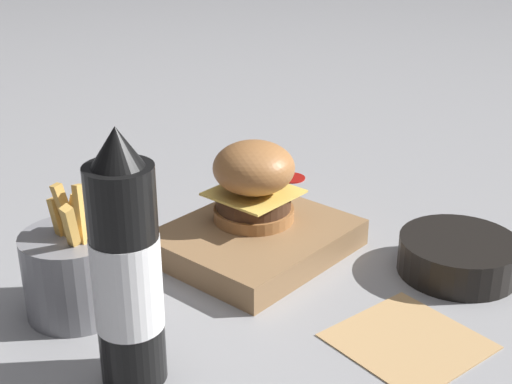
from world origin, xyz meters
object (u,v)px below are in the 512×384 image
Objects in this scene: serving_board at (256,240)px; side_bowl at (458,255)px; burger at (254,181)px; fries_basket at (75,271)px; ketchup_bottle at (127,272)px; spoon at (67,231)px.

serving_board is 1.58× the size of side_bowl.
fries_basket is (0.25, -0.04, -0.04)m from burger.
serving_board is 0.25m from side_bowl.
burger is 0.42× the size of ketchup_bottle.
burger is 0.30m from ketchup_bottle.
fries_basket reaches higher than burger.
ketchup_bottle is 0.43m from side_bowl.
fries_basket is (-0.04, -0.14, -0.07)m from ketchup_bottle.
fries_basket is 1.02× the size of spoon.
side_bowl is (-0.36, 0.28, -0.03)m from fries_basket.
serving_board is 0.90× the size of ketchup_bottle.
side_bowl is at bearing 113.74° from burger.
ketchup_bottle is 0.35m from spoon.
fries_basket is at bearing -38.28° from side_bowl.
serving_board is at bearing -163.91° from ketchup_bottle.
spoon is at bearing -60.64° from side_bowl.
ketchup_bottle is at bearing 18.66° from burger.
side_bowl is (-0.11, 0.24, -0.07)m from burger.
serving_board is 0.08m from burger.
burger reaches higher than side_bowl.
burger is 0.27m from side_bowl.
ketchup_bottle reaches higher than serving_board.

